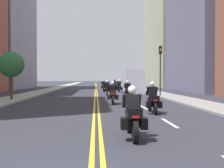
# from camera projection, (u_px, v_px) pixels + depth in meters

# --- Properties ---
(ground_plane) EXTENTS (264.00, 264.00, 0.00)m
(ground_plane) POSITION_uv_depth(u_px,v_px,m) (96.00, 88.00, 51.03)
(ground_plane) COLOR #2C2D37
(sidewalk_left) EXTENTS (2.57, 144.00, 0.12)m
(sidewalk_left) POSITION_uv_depth(u_px,v_px,m) (57.00, 88.00, 50.61)
(sidewalk_left) COLOR #92A490
(sidewalk_left) RESTS_ON ground
(sidewalk_right) EXTENTS (2.57, 144.00, 0.12)m
(sidewalk_right) POSITION_uv_depth(u_px,v_px,m) (135.00, 88.00, 51.44)
(sidewalk_right) COLOR gray
(sidewalk_right) RESTS_ON ground
(centreline_yellow_inner) EXTENTS (0.12, 132.00, 0.01)m
(centreline_yellow_inner) POSITION_uv_depth(u_px,v_px,m) (95.00, 88.00, 51.02)
(centreline_yellow_inner) COLOR yellow
(centreline_yellow_inner) RESTS_ON ground
(centreline_yellow_outer) EXTENTS (0.12, 132.00, 0.01)m
(centreline_yellow_outer) POSITION_uv_depth(u_px,v_px,m) (97.00, 88.00, 51.03)
(centreline_yellow_outer) COLOR yellow
(centreline_yellow_outer) RESTS_ON ground
(lane_dashes_white) EXTENTS (0.14, 56.40, 0.01)m
(lane_dashes_white) POSITION_uv_depth(u_px,v_px,m) (121.00, 94.00, 32.23)
(lane_dashes_white) COLOR silver
(lane_dashes_white) RESTS_ON ground
(building_right_1) EXTENTS (6.66, 17.10, 18.54)m
(building_right_1) POSITION_uv_depth(u_px,v_px,m) (204.00, 26.00, 39.62)
(building_right_1) COLOR slate
(building_right_1) RESTS_ON ground
(building_right_2) EXTENTS (6.92, 20.45, 25.02)m
(building_right_2) POSITION_uv_depth(u_px,v_px,m) (167.00, 29.00, 60.54)
(building_right_2) COLOR #A5A388
(building_right_2) RESTS_ON ground
(motorcycle_0) EXTENTS (0.77, 2.16, 1.58)m
(motorcycle_0) POSITION_uv_depth(u_px,v_px,m) (132.00, 117.00, 8.36)
(motorcycle_0) COLOR black
(motorcycle_0) RESTS_ON ground
(motorcycle_1) EXTENTS (0.77, 2.13, 1.64)m
(motorcycle_1) POSITION_uv_depth(u_px,v_px,m) (153.00, 100.00, 14.35)
(motorcycle_1) COLOR black
(motorcycle_1) RESTS_ON ground
(motorcycle_2) EXTENTS (0.77, 2.21, 1.60)m
(motorcycle_2) POSITION_uv_depth(u_px,v_px,m) (113.00, 95.00, 19.53)
(motorcycle_2) COLOR black
(motorcycle_2) RESTS_ON ground
(motorcycle_3) EXTENTS (0.78, 2.13, 1.62)m
(motorcycle_3) POSITION_uv_depth(u_px,v_px,m) (128.00, 91.00, 25.05)
(motorcycle_3) COLOR black
(motorcycle_3) RESTS_ON ground
(motorcycle_4) EXTENTS (0.77, 2.21, 1.62)m
(motorcycle_4) POSITION_uv_depth(u_px,v_px,m) (107.00, 89.00, 30.21)
(motorcycle_4) COLOR black
(motorcycle_4) RESTS_ON ground
(motorcycle_5) EXTENTS (0.76, 2.21, 1.66)m
(motorcycle_5) POSITION_uv_depth(u_px,v_px,m) (119.00, 87.00, 35.73)
(motorcycle_5) COLOR black
(motorcycle_5) RESTS_ON ground
(motorcycle_6) EXTENTS (0.76, 2.15, 1.60)m
(motorcycle_6) POSITION_uv_depth(u_px,v_px,m) (103.00, 86.00, 40.51)
(motorcycle_6) COLOR black
(motorcycle_6) RESTS_ON ground
(motorcycle_7) EXTENTS (0.78, 2.22, 1.58)m
(motorcycle_7) POSITION_uv_depth(u_px,v_px,m) (115.00, 85.00, 46.14)
(motorcycle_7) COLOR black
(motorcycle_7) RESTS_ON ground
(traffic_light_near) EXTENTS (0.28, 0.38, 4.96)m
(traffic_light_near) POSITION_uv_depth(u_px,v_px,m) (160.00, 62.00, 27.26)
(traffic_light_near) COLOR black
(traffic_light_near) RESTS_ON ground
(street_tree_0) EXTENTS (2.06, 2.06, 3.95)m
(street_tree_0) POSITION_uv_depth(u_px,v_px,m) (11.00, 65.00, 22.42)
(street_tree_0) COLOR #523321
(street_tree_0) RESTS_ON ground
(parked_truck) EXTENTS (2.20, 6.50, 2.80)m
(parked_truck) POSITION_uv_depth(u_px,v_px,m) (132.00, 83.00, 34.46)
(parked_truck) COLOR #B9BDC4
(parked_truck) RESTS_ON ground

